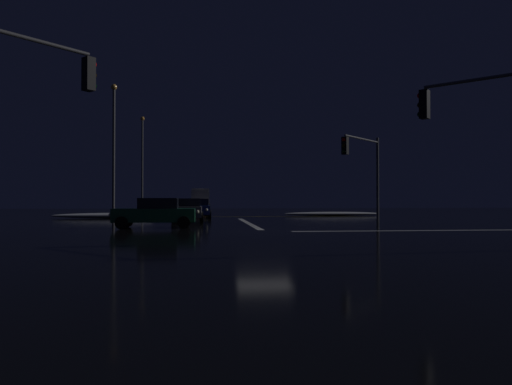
{
  "coord_description": "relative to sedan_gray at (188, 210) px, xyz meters",
  "views": [
    {
      "loc": [
        -2.73,
        -21.81,
        1.48
      ],
      "look_at": [
        0.9,
        11.89,
        2.0
      ],
      "focal_mm": 33.37,
      "sensor_mm": 36.0,
      "label": 1
    }
  ],
  "objects": [
    {
      "name": "crosswalk_bar_east",
      "position": [
        12.24,
        -10.77,
        -0.8
      ],
      "size": [
        14.2,
        0.4,
        0.01
      ],
      "color": "white",
      "rests_on": "ground"
    },
    {
      "name": "traffic_signal_se",
      "position": [
        11.02,
        -17.94,
        3.32
      ],
      "size": [
        3.76,
        3.76,
        5.89
      ],
      "color": "#4C4C51",
      "rests_on": "ground"
    },
    {
      "name": "sedan_white",
      "position": [
        0.61,
        28.84,
        0.0
      ],
      "size": [
        2.02,
        4.33,
        1.57
      ],
      "color": "silver",
      "rests_on": "ground"
    },
    {
      "name": "streetlamp_left_near",
      "position": [
        -5.54,
        3.12,
        4.9
      ],
      "size": [
        0.44,
        0.44,
        9.99
      ],
      "color": "#424247",
      "rests_on": "ground"
    },
    {
      "name": "sedan_red",
      "position": [
        0.24,
        17.54,
        0.0
      ],
      "size": [
        2.02,
        4.33,
        1.57
      ],
      "color": "maroon",
      "rests_on": "ground"
    },
    {
      "name": "stop_line_north",
      "position": [
        3.85,
        -2.48,
        -0.8
      ],
      "size": [
        0.35,
        14.2,
        0.01
      ],
      "color": "white",
      "rests_on": "ground"
    },
    {
      "name": "sedan_black",
      "position": [
        -0.04,
        23.44,
        0.0
      ],
      "size": [
        2.02,
        4.33,
        1.57
      ],
      "color": "black",
      "rests_on": "ground"
    },
    {
      "name": "sedan_blue",
      "position": [
        0.6,
        5.84,
        0.0
      ],
      "size": [
        2.02,
        4.33,
        1.57
      ],
      "color": "navy",
      "rests_on": "ground"
    },
    {
      "name": "sedan_silver",
      "position": [
        0.42,
        11.61,
        0.0
      ],
      "size": [
        2.02,
        4.33,
        1.57
      ],
      "color": "#B7B7BC",
      "rests_on": "ground"
    },
    {
      "name": "traffic_signal_ne",
      "position": [
        11.1,
        -3.51,
        3.11
      ],
      "size": [
        3.49,
        3.49,
        5.61
      ],
      "color": "#4C4C51",
      "rests_on": "ground"
    },
    {
      "name": "box_truck",
      "position": [
        0.51,
        36.04,
        0.91
      ],
      "size": [
        2.68,
        8.28,
        3.08
      ],
      "color": "beige",
      "rests_on": "ground"
    },
    {
      "name": "streetlamp_left_far",
      "position": [
        -5.54,
        19.12,
        5.11
      ],
      "size": [
        0.44,
        0.44,
        10.39
      ],
      "color": "#424247",
      "rests_on": "ground"
    },
    {
      "name": "snow_bank_left_curb",
      "position": [
        -5.24,
        6.53,
        -0.58
      ],
      "size": [
        11.58,
        1.5,
        0.43
      ],
      "color": "white",
      "rests_on": "ground"
    },
    {
      "name": "centre_line_ns",
      "position": [
        3.85,
        9.12,
        -0.8
      ],
      "size": [
        22.0,
        0.15,
        0.01
      ],
      "color": "yellow",
      "rests_on": "ground"
    },
    {
      "name": "traffic_signal_sw",
      "position": [
        -3.87,
        -18.49,
        3.54
      ],
      "size": [
        2.62,
        2.62,
        6.37
      ],
      "color": "#4C4C51",
      "rests_on": "ground"
    },
    {
      "name": "sedan_green_crossing",
      "position": [
        -1.46,
        -7.22,
        0.0
      ],
      "size": [
        4.33,
        2.02,
        1.57
      ],
      "color": "#14512D",
      "rests_on": "ground"
    },
    {
      "name": "ground",
      "position": [
        3.85,
        -10.77,
        -0.85
      ],
      "size": [
        120.0,
        120.0,
        0.1
      ],
      "primitive_type": "cube",
      "color": "black"
    },
    {
      "name": "sedan_gray",
      "position": [
        0.0,
        0.0,
        0.0
      ],
      "size": [
        2.02,
        4.33,
        1.57
      ],
      "color": "slate",
      "rests_on": "ground"
    },
    {
      "name": "snow_bank_right_curb",
      "position": [
        12.94,
        10.73,
        -0.62
      ],
      "size": [
        9.13,
        1.5,
        0.36
      ],
      "color": "white",
      "rests_on": "ground"
    }
  ]
}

